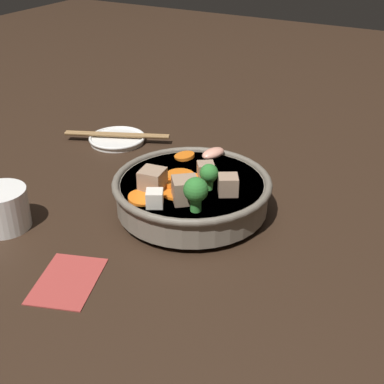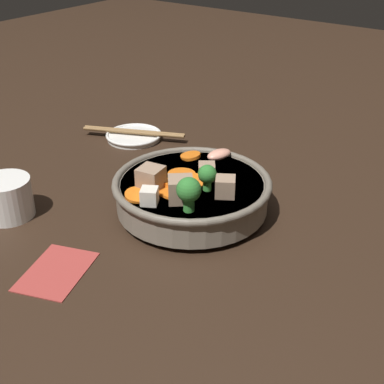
{
  "view_description": "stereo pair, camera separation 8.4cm",
  "coord_description": "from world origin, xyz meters",
  "px_view_note": "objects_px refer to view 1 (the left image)",
  "views": [
    {
      "loc": [
        -0.64,
        -0.36,
        0.45
      ],
      "look_at": [
        0.0,
        0.0,
        0.04
      ],
      "focal_mm": 50.0,
      "sensor_mm": 36.0,
      "label": 1
    },
    {
      "loc": [
        -0.6,
        -0.43,
        0.45
      ],
      "look_at": [
        0.0,
        0.0,
        0.04
      ],
      "focal_mm": 50.0,
      "sensor_mm": 36.0,
      "label": 2
    }
  ],
  "objects_px": {
    "tea_cup": "(2,208)",
    "chopsticks_pair": "(117,135)",
    "stirfry_bowl": "(192,191)",
    "side_saucer": "(117,139)"
  },
  "relations": [
    {
      "from": "tea_cup",
      "to": "chopsticks_pair",
      "type": "xyz_separation_m",
      "value": [
        0.35,
        0.04,
        -0.02
      ]
    },
    {
      "from": "tea_cup",
      "to": "chopsticks_pair",
      "type": "distance_m",
      "value": 0.35
    },
    {
      "from": "stirfry_bowl",
      "to": "tea_cup",
      "type": "distance_m",
      "value": 0.29
    },
    {
      "from": "stirfry_bowl",
      "to": "tea_cup",
      "type": "xyz_separation_m",
      "value": [
        -0.18,
        0.23,
        -0.01
      ]
    },
    {
      "from": "side_saucer",
      "to": "tea_cup",
      "type": "relative_size",
      "value": 1.47
    },
    {
      "from": "side_saucer",
      "to": "chopsticks_pair",
      "type": "xyz_separation_m",
      "value": [
        0.0,
        0.0,
        0.01
      ]
    },
    {
      "from": "side_saucer",
      "to": "chopsticks_pair",
      "type": "distance_m",
      "value": 0.01
    },
    {
      "from": "side_saucer",
      "to": "tea_cup",
      "type": "bearing_deg",
      "value": -173.1
    },
    {
      "from": "stirfry_bowl",
      "to": "chopsticks_pair",
      "type": "bearing_deg",
      "value": 58.12
    },
    {
      "from": "tea_cup",
      "to": "side_saucer",
      "type": "bearing_deg",
      "value": 6.9
    }
  ]
}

